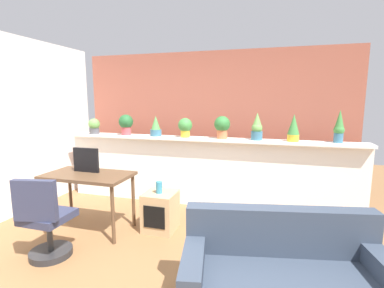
{
  "coord_description": "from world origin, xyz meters",
  "views": [
    {
      "loc": [
        1.06,
        -2.27,
        1.69
      ],
      "look_at": [
        0.13,
        0.9,
        1.17
      ],
      "focal_mm": 26.52,
      "sensor_mm": 36.0,
      "label": 1
    }
  ],
  "objects_px": {
    "potted_plant_2": "(156,127)",
    "vase_on_shelf": "(159,187)",
    "desk": "(88,180)",
    "potted_plant_5": "(257,128)",
    "potted_plant_1": "(126,123)",
    "potted_plant_7": "(339,127)",
    "tv_monitor": "(86,160)",
    "potted_plant_6": "(294,128)",
    "potted_plant_0": "(94,126)",
    "potted_plant_4": "(222,126)",
    "potted_plant_3": "(185,127)",
    "office_chair": "(45,224)",
    "side_cube_shelf": "(160,211)",
    "couch": "(285,284)"
  },
  "relations": [
    {
      "from": "potted_plant_2",
      "to": "vase_on_shelf",
      "type": "bearing_deg",
      "value": -64.9
    },
    {
      "from": "desk",
      "to": "potted_plant_5",
      "type": "bearing_deg",
      "value": 31.08
    },
    {
      "from": "potted_plant_1",
      "to": "desk",
      "type": "xyz_separation_m",
      "value": [
        0.11,
        -1.21,
        -0.63
      ]
    },
    {
      "from": "potted_plant_7",
      "to": "desk",
      "type": "height_order",
      "value": "potted_plant_7"
    },
    {
      "from": "desk",
      "to": "potted_plant_7",
      "type": "bearing_deg",
      "value": 21.98
    },
    {
      "from": "tv_monitor",
      "to": "potted_plant_2",
      "type": "bearing_deg",
      "value": 66.69
    },
    {
      "from": "potted_plant_6",
      "to": "potted_plant_2",
      "type": "bearing_deg",
      "value": 179.61
    },
    {
      "from": "potted_plant_5",
      "to": "vase_on_shelf",
      "type": "height_order",
      "value": "potted_plant_5"
    },
    {
      "from": "potted_plant_6",
      "to": "tv_monitor",
      "type": "relative_size",
      "value": 1.07
    },
    {
      "from": "potted_plant_0",
      "to": "vase_on_shelf",
      "type": "bearing_deg",
      "value": -30.95
    },
    {
      "from": "potted_plant_5",
      "to": "potted_plant_2",
      "type": "bearing_deg",
      "value": 179.82
    },
    {
      "from": "desk",
      "to": "potted_plant_2",
      "type": "bearing_deg",
      "value": 71.1
    },
    {
      "from": "desk",
      "to": "potted_plant_0",
      "type": "bearing_deg",
      "value": 120.95
    },
    {
      "from": "potted_plant_4",
      "to": "potted_plant_6",
      "type": "relative_size",
      "value": 0.89
    },
    {
      "from": "potted_plant_3",
      "to": "potted_plant_5",
      "type": "distance_m",
      "value": 1.1
    },
    {
      "from": "potted_plant_7",
      "to": "office_chair",
      "type": "height_order",
      "value": "potted_plant_7"
    },
    {
      "from": "desk",
      "to": "office_chair",
      "type": "xyz_separation_m",
      "value": [
        -0.01,
        -0.73,
        -0.28
      ]
    },
    {
      "from": "potted_plant_3",
      "to": "office_chair",
      "type": "relative_size",
      "value": 0.33
    },
    {
      "from": "potted_plant_2",
      "to": "potted_plant_3",
      "type": "height_order",
      "value": "potted_plant_2"
    },
    {
      "from": "potted_plant_3",
      "to": "desk",
      "type": "xyz_separation_m",
      "value": [
        -0.92,
        -1.21,
        -0.6
      ]
    },
    {
      "from": "potted_plant_4",
      "to": "potted_plant_5",
      "type": "xyz_separation_m",
      "value": [
        0.51,
        -0.0,
        -0.01
      ]
    },
    {
      "from": "potted_plant_6",
      "to": "office_chair",
      "type": "relative_size",
      "value": 0.42
    },
    {
      "from": "potted_plant_4",
      "to": "side_cube_shelf",
      "type": "xyz_separation_m",
      "value": [
        -0.62,
        -0.97,
        -1.04
      ]
    },
    {
      "from": "office_chair",
      "to": "potted_plant_7",
      "type": "bearing_deg",
      "value": 32.53
    },
    {
      "from": "potted_plant_1",
      "to": "potted_plant_5",
      "type": "bearing_deg",
      "value": 0.24
    },
    {
      "from": "potted_plant_5",
      "to": "tv_monitor",
      "type": "bearing_deg",
      "value": -151.48
    },
    {
      "from": "potted_plant_2",
      "to": "potted_plant_3",
      "type": "distance_m",
      "value": 0.51
    },
    {
      "from": "potted_plant_1",
      "to": "side_cube_shelf",
      "type": "relative_size",
      "value": 0.68
    },
    {
      "from": "potted_plant_3",
      "to": "side_cube_shelf",
      "type": "height_order",
      "value": "potted_plant_3"
    },
    {
      "from": "desk",
      "to": "tv_monitor",
      "type": "distance_m",
      "value": 0.27
    },
    {
      "from": "desk",
      "to": "couch",
      "type": "xyz_separation_m",
      "value": [
        2.39,
        -0.89,
        -0.38
      ]
    },
    {
      "from": "desk",
      "to": "couch",
      "type": "height_order",
      "value": "couch"
    },
    {
      "from": "desk",
      "to": "office_chair",
      "type": "distance_m",
      "value": 0.78
    },
    {
      "from": "potted_plant_0",
      "to": "side_cube_shelf",
      "type": "height_order",
      "value": "potted_plant_0"
    },
    {
      "from": "potted_plant_4",
      "to": "vase_on_shelf",
      "type": "relative_size",
      "value": 2.25
    },
    {
      "from": "potted_plant_5",
      "to": "potted_plant_6",
      "type": "relative_size",
      "value": 1.03
    },
    {
      "from": "potted_plant_2",
      "to": "potted_plant_7",
      "type": "bearing_deg",
      "value": 0.7
    },
    {
      "from": "potted_plant_2",
      "to": "potted_plant_5",
      "type": "xyz_separation_m",
      "value": [
        1.6,
        -0.01,
        0.03
      ]
    },
    {
      "from": "tv_monitor",
      "to": "potted_plant_1",
      "type": "bearing_deg",
      "value": 91.89
    },
    {
      "from": "potted_plant_0",
      "to": "potted_plant_7",
      "type": "xyz_separation_m",
      "value": [
        3.83,
        0.06,
        0.08
      ]
    },
    {
      "from": "potted_plant_4",
      "to": "tv_monitor",
      "type": "xyz_separation_m",
      "value": [
        -1.58,
        -1.14,
        -0.38
      ]
    },
    {
      "from": "potted_plant_4",
      "to": "vase_on_shelf",
      "type": "distance_m",
      "value": 1.37
    },
    {
      "from": "potted_plant_1",
      "to": "potted_plant_4",
      "type": "distance_m",
      "value": 1.62
    },
    {
      "from": "potted_plant_1",
      "to": "couch",
      "type": "height_order",
      "value": "potted_plant_1"
    },
    {
      "from": "desk",
      "to": "vase_on_shelf",
      "type": "height_order",
      "value": "desk"
    },
    {
      "from": "potted_plant_7",
      "to": "tv_monitor",
      "type": "distance_m",
      "value": 3.42
    },
    {
      "from": "couch",
      "to": "potted_plant_4",
      "type": "bearing_deg",
      "value": 112.8
    },
    {
      "from": "potted_plant_0",
      "to": "potted_plant_4",
      "type": "bearing_deg",
      "value": 0.54
    },
    {
      "from": "desk",
      "to": "vase_on_shelf",
      "type": "bearing_deg",
      "value": 15.21
    },
    {
      "from": "potted_plant_2",
      "to": "potted_plant_0",
      "type": "bearing_deg",
      "value": -178.71
    }
  ]
}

